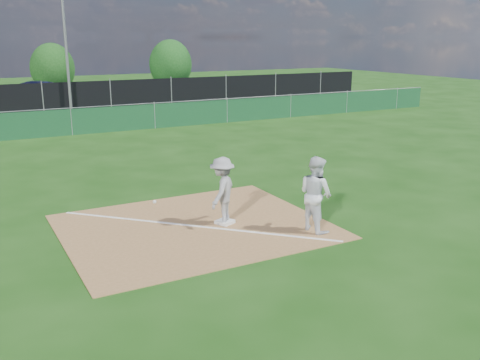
# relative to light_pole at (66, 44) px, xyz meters

# --- Properties ---
(ground) EXTENTS (90.00, 90.00, 0.00)m
(ground) POSITION_rel_light_pole_xyz_m (-1.50, -12.70, -4.00)
(ground) COLOR #15400D
(ground) RESTS_ON ground
(infield_dirt) EXTENTS (6.00, 5.00, 0.02)m
(infield_dirt) POSITION_rel_light_pole_xyz_m (-1.50, -21.70, -3.99)
(infield_dirt) COLOR olive
(infield_dirt) RESTS_ON ground
(foul_line) EXTENTS (5.01, 5.01, 0.01)m
(foul_line) POSITION_rel_light_pole_xyz_m (-1.50, -21.70, -3.98)
(foul_line) COLOR white
(foul_line) RESTS_ON infield_dirt
(green_fence) EXTENTS (44.00, 0.05, 1.20)m
(green_fence) POSITION_rel_light_pole_xyz_m (-1.50, -7.70, -3.40)
(green_fence) COLOR #113E20
(green_fence) RESTS_ON ground
(black_fence) EXTENTS (46.00, 0.04, 1.80)m
(black_fence) POSITION_rel_light_pole_xyz_m (-1.50, 0.30, -3.10)
(black_fence) COLOR black
(black_fence) RESTS_ON ground
(parking_lot) EXTENTS (46.00, 9.00, 0.01)m
(parking_lot) POSITION_rel_light_pole_xyz_m (-1.50, 5.30, -4.00)
(parking_lot) COLOR black
(parking_lot) RESTS_ON ground
(light_pole) EXTENTS (0.16, 0.16, 8.00)m
(light_pole) POSITION_rel_light_pole_xyz_m (0.00, 0.00, 0.00)
(light_pole) COLOR slate
(light_pole) RESTS_ON ground
(first_base) EXTENTS (0.48, 0.48, 0.08)m
(first_base) POSITION_rel_light_pole_xyz_m (-0.78, -21.87, -3.94)
(first_base) COLOR white
(first_base) RESTS_ON infield_dirt
(play_at_first) EXTENTS (2.44, 1.17, 1.63)m
(play_at_first) POSITION_rel_light_pole_xyz_m (-0.83, -21.85, -3.16)
(play_at_first) COLOR #A5A5A7
(play_at_first) RESTS_ON infield_dirt
(runner) EXTENTS (0.77, 0.93, 1.77)m
(runner) POSITION_rel_light_pole_xyz_m (0.88, -23.23, -3.12)
(runner) COLOR silver
(runner) RESTS_ON ground
(car_mid) EXTENTS (5.09, 3.05, 1.58)m
(car_mid) POSITION_rel_light_pole_xyz_m (-0.61, 4.41, -3.20)
(car_mid) COLOR black
(car_mid) RESTS_ON parking_lot
(car_right) EXTENTS (4.76, 2.22, 1.34)m
(car_right) POSITION_rel_light_pole_xyz_m (4.90, 5.50, -3.32)
(car_right) COLOR black
(car_right) RESTS_ON parking_lot
(tree_mid) EXTENTS (3.35, 3.35, 3.97)m
(tree_mid) POSITION_rel_light_pole_xyz_m (0.99, 11.27, -1.96)
(tree_mid) COLOR #382316
(tree_mid) RESTS_ON ground
(tree_right) EXTENTS (3.55, 3.55, 4.21)m
(tree_right) POSITION_rel_light_pole_xyz_m (10.34, 10.24, -1.84)
(tree_right) COLOR #382316
(tree_right) RESTS_ON ground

